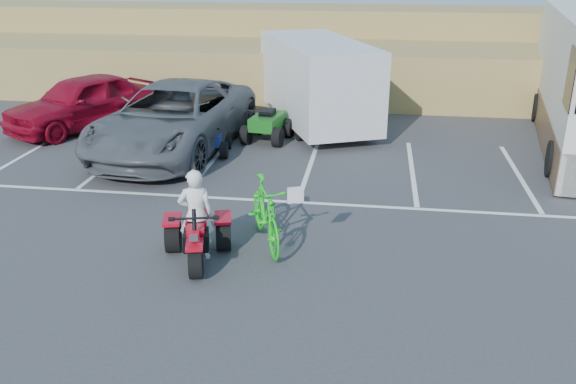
# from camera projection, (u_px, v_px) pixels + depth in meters

# --- Properties ---
(ground) EXTENTS (100.00, 100.00, 0.00)m
(ground) POSITION_uv_depth(u_px,v_px,m) (282.00, 249.00, 11.76)
(ground) COLOR #37373A
(ground) RESTS_ON ground
(parking_stripes) EXTENTS (28.00, 5.16, 0.01)m
(parking_stripes) POSITION_uv_depth(u_px,v_px,m) (340.00, 179.00, 15.39)
(parking_stripes) COLOR white
(parking_stripes) RESTS_ON ground
(grass_embankment) EXTENTS (40.00, 8.50, 3.10)m
(grass_embankment) POSITION_uv_depth(u_px,v_px,m) (338.00, 53.00, 25.49)
(grass_embankment) COLOR #9A7E46
(grass_embankment) RESTS_ON ground
(red_trike_atv) EXTENTS (1.64, 1.95, 1.10)m
(red_trike_atv) POSITION_uv_depth(u_px,v_px,m) (198.00, 261.00, 11.31)
(red_trike_atv) COLOR #AC0919
(red_trike_atv) RESTS_ON ground
(rider) EXTENTS (0.72, 0.56, 1.75)m
(rider) POSITION_uv_depth(u_px,v_px,m) (196.00, 215.00, 11.12)
(rider) COLOR white
(rider) RESTS_ON ground
(green_dirt_bike) EXTENTS (1.42, 2.28, 1.33)m
(green_dirt_bike) POSITION_uv_depth(u_px,v_px,m) (266.00, 213.00, 11.73)
(green_dirt_bike) COLOR #14BF19
(green_dirt_bike) RESTS_ON ground
(grey_pickup) EXTENTS (3.78, 7.08, 1.89)m
(grey_pickup) POSITION_uv_depth(u_px,v_px,m) (174.00, 118.00, 17.34)
(grey_pickup) COLOR #4F5358
(grey_pickup) RESTS_ON ground
(red_car) EXTENTS (4.27, 5.40, 1.72)m
(red_car) POSITION_uv_depth(u_px,v_px,m) (82.00, 102.00, 19.60)
(red_car) COLOR maroon
(red_car) RESTS_ON ground
(cargo_trailer) EXTENTS (4.52, 6.36, 2.76)m
(cargo_trailer) POSITION_uv_depth(u_px,v_px,m) (317.00, 81.00, 19.62)
(cargo_trailer) COLOR silver
(cargo_trailer) RESTS_ON ground
(quad_atv_blue) EXTENTS (1.18, 1.47, 0.89)m
(quad_atv_blue) POSITION_uv_depth(u_px,v_px,m) (212.00, 153.00, 17.38)
(quad_atv_blue) COLOR navy
(quad_atv_blue) RESTS_ON ground
(quad_atv_green) EXTENTS (1.45, 1.80, 1.07)m
(quad_atv_green) POSITION_uv_depth(u_px,v_px,m) (268.00, 140.00, 18.58)
(quad_atv_green) COLOR #155E17
(quad_atv_green) RESTS_ON ground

